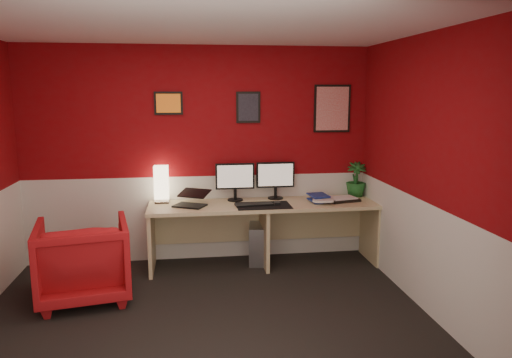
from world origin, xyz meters
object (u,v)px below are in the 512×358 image
Objects in this scene: shoji_lamp at (161,185)px; laptop at (189,197)px; armchair at (83,260)px; pc_tower at (258,243)px; desk at (264,234)px; potted_plant at (356,179)px; zen_tray at (343,200)px; monitor_left at (235,176)px; monitor_right at (276,175)px.

shoji_lamp is 0.41m from laptop.
pc_tower is at bearing -166.71° from armchair.
pc_tower is (-0.05, 0.12, -0.14)m from desk.
pc_tower is (-1.21, -0.10, -0.71)m from potted_plant.
shoji_lamp is 1.14× the size of zen_tray.
monitor_right is at bearing 4.12° from monitor_left.
laptop is 2.01m from potted_plant.
desk is 5.78× the size of pc_tower.
desk is 0.75m from monitor_left.
zen_tray is at bearing -176.82° from armchair.
pc_tower is at bearing -175.35° from potted_plant.
zen_tray is 0.37m from potted_plant.
laptop is 0.57× the size of monitor_left.
desk is 4.48× the size of monitor_right.
zen_tray is 0.78× the size of pc_tower.
zen_tray is at bearing 29.60° from laptop.
armchair is at bearing -150.79° from monitor_left.
shoji_lamp is 1.26m from armchair.
armchair is at bearing -147.46° from pc_tower.
monitor_left is at bearing 174.03° from pc_tower.
monitor_left is 1.88m from armchair.
shoji_lamp reaches higher than zen_tray.
desk is 1.00m from zen_tray.
laptop is 0.94× the size of zen_tray.
monitor_left is 0.48m from monitor_right.
monitor_left reaches higher than shoji_lamp.
desk is 0.19m from pc_tower.
monitor_left is 0.84m from pc_tower.
zen_tray is (1.76, 0.04, -0.09)m from laptop.
laptop is at bearing -177.58° from desk.
potted_plant reaches higher than shoji_lamp.
laptop is 0.39× the size of armchair.
monitor_left is (0.84, -0.02, 0.09)m from shoji_lamp.
monitor_left is 1.29× the size of pc_tower.
armchair is (-3.01, -0.90, -0.55)m from potted_plant.
potted_plant is 0.49× the size of armchair.
laptop is 0.79× the size of potted_plant.
armchair reaches higher than desk.
shoji_lamp reaches higher than laptop.
armchair is at bearing -119.46° from laptop.
shoji_lamp is (-1.15, 0.21, 0.56)m from desk.
potted_plant is (2.31, 0.01, 0.01)m from shoji_lamp.
potted_plant is at bearing -173.98° from armchair.
laptop is 0.57× the size of monitor_right.
monitor_left is at bearing -178.80° from potted_plant.
pc_tower is at bearing -155.49° from monitor_right.
laptop is at bearing -38.02° from shoji_lamp.
pc_tower is at bearing -14.67° from monitor_left.
monitor_left is (0.53, 0.22, 0.18)m from laptop.
zen_tray reaches higher than desk.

